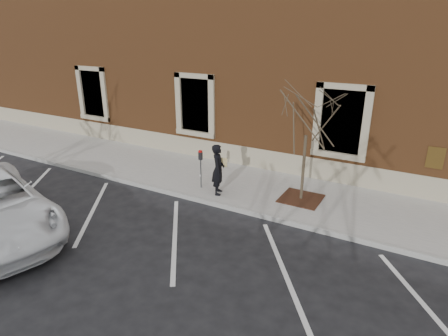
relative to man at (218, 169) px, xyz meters
The scene contains 9 objects.
ground 1.19m from the man, 69.71° to the right, with size 120.00×120.00×0.00m, color #28282B.
sidewalk_near 1.51m from the man, 79.43° to the left, with size 40.00×3.50×0.15m, color #B7B2AC.
curb_near 1.15m from the man, 71.18° to the right, with size 40.00×0.12×0.15m, color #9E9E99.
parking_stripes 2.97m from the man, 85.55° to the right, with size 28.00×4.40×0.01m, color silver, non-canonical shape.
building_civic 7.75m from the man, 88.26° to the left, with size 40.00×8.62×8.00m.
man is the anchor object (origin of this frame).
parking_meter 0.79m from the man, behind, with size 0.12×0.10×1.36m.
tree_grate 2.89m from the man, 19.80° to the left, with size 1.28×1.28×0.03m, color #471F16.
sapling 3.35m from the man, 19.80° to the left, with size 2.36×2.36×3.94m.
Camera 1 is at (5.63, -9.44, 5.43)m, focal length 30.00 mm.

